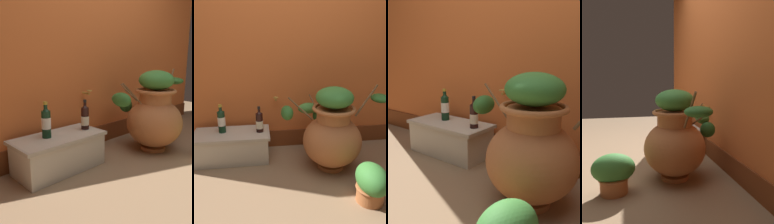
{
  "view_description": "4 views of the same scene",
  "coord_description": "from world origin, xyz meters",
  "views": [
    {
      "loc": [
        -1.76,
        -0.82,
        0.98
      ],
      "look_at": [
        -0.18,
        0.82,
        0.47
      ],
      "focal_mm": 38.86,
      "sensor_mm": 36.0,
      "label": 1
    },
    {
      "loc": [
        -0.29,
        -1.52,
        1.35
      ],
      "look_at": [
        0.03,
        0.82,
        0.53
      ],
      "focal_mm": 37.77,
      "sensor_mm": 36.0,
      "label": 2
    },
    {
      "loc": [
        1.09,
        -0.83,
        0.96
      ],
      "look_at": [
        -0.12,
        0.76,
        0.5
      ],
      "focal_mm": 40.97,
      "sensor_mm": 36.0,
      "label": 3
    },
    {
      "loc": [
        2.42,
        0.12,
        0.92
      ],
      "look_at": [
        -0.11,
        0.7,
        0.57
      ],
      "focal_mm": 35.69,
      "sensor_mm": 36.0,
      "label": 4
    }
  ],
  "objects": [
    {
      "name": "terracotta_urn",
      "position": [
        0.42,
        0.56,
        0.39
      ],
      "size": [
        1.09,
        0.72,
        0.85
      ],
      "color": "#B26638",
      "rests_on": "ground_plane"
    },
    {
      "name": "stone_ledge",
      "position": [
        -0.6,
        0.86,
        0.17
      ],
      "size": [
        0.81,
        0.4,
        0.31
      ],
      "color": "beige",
      "rests_on": "ground_plane"
    },
    {
      "name": "potted_shrub",
      "position": [
        0.59,
        -0.01,
        0.18
      ],
      "size": [
        0.25,
        0.35,
        0.33
      ],
      "color": "#B26638",
      "rests_on": "ground_plane"
    },
    {
      "name": "ground_plane",
      "position": [
        0.0,
        0.0,
        0.0
      ],
      "size": [
        7.0,
        7.0,
        0.0
      ],
      "primitive_type": "plane",
      "color": "#896B4C"
    },
    {
      "name": "back_wall",
      "position": [
        -0.0,
        1.2,
        1.29
      ],
      "size": [
        4.4,
        0.33,
        2.6
      ],
      "color": "#D6662D",
      "rests_on": "ground_plane"
    },
    {
      "name": "wine_bottle_left",
      "position": [
        -0.3,
        0.85,
        0.43
      ],
      "size": [
        0.08,
        0.08,
        0.28
      ],
      "color": "black",
      "rests_on": "stone_ledge"
    },
    {
      "name": "wine_bottle_middle",
      "position": [
        -0.7,
        0.89,
        0.45
      ],
      "size": [
        0.08,
        0.08,
        0.31
      ],
      "color": "black",
      "rests_on": "stone_ledge"
    }
  ]
}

